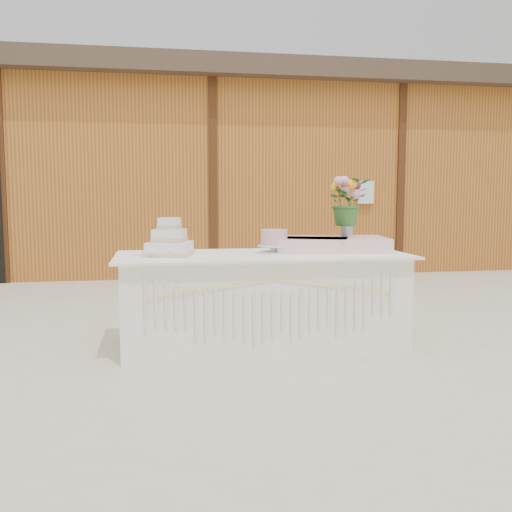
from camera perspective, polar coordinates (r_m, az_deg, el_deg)
The scene contains 9 objects.
ground at distance 4.86m, azimuth 0.62°, elevation -8.84°, with size 80.00×80.00×0.00m, color beige.
barn at distance 10.66m, azimuth -5.47°, elevation 8.33°, with size 12.60×4.60×3.30m.
cake_table at distance 4.77m, azimuth 0.64°, elevation -4.36°, with size 2.40×1.00×0.77m.
wedding_cake at distance 4.62m, azimuth -8.64°, elevation 1.31°, with size 0.42×0.42×0.31m.
pink_cake_stand at distance 4.75m, azimuth 1.83°, elevation 1.61°, with size 0.28×0.28×0.20m.
satin_runner at distance 4.99m, azimuth 7.44°, elevation 1.18°, with size 0.96×0.56×0.12m, color #FFD0CD.
flower_vase at distance 5.07m, azimuth 9.06°, elevation 2.75°, with size 0.11×0.11×0.15m, color #B7B6BB.
bouquet at distance 5.07m, azimuth 9.12°, elevation 5.90°, with size 0.37×0.32×0.41m, color #326227.
loose_flowers at distance 4.74m, azimuth -11.37°, elevation 0.22°, with size 0.12×0.29×0.02m, color pink, non-canonical shape.
Camera 1 is at (-0.87, -4.62, 1.25)m, focal length 40.00 mm.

